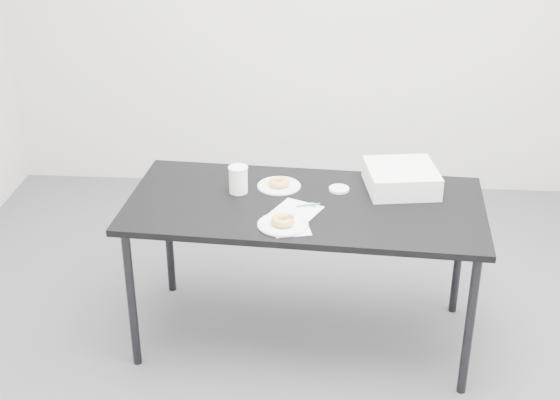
# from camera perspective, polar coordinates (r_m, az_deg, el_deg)

# --- Properties ---
(floor) EXTENTS (4.00, 4.00, 0.00)m
(floor) POSITION_cam_1_polar(r_m,az_deg,el_deg) (4.03, -0.72, -10.92)
(floor) COLOR #4F4F54
(floor) RESTS_ON ground
(table) EXTENTS (1.75, 0.90, 0.78)m
(table) POSITION_cam_1_polar(r_m,az_deg,el_deg) (3.75, 1.82, -0.98)
(table) COLOR black
(table) RESTS_ON floor
(scorecard) EXTENTS (0.29, 0.31, 0.00)m
(scorecard) POSITION_cam_1_polar(r_m,az_deg,el_deg) (3.63, 1.01, -0.95)
(scorecard) COLOR white
(scorecard) RESTS_ON table
(logo_patch) EXTENTS (0.05, 0.05, 0.00)m
(logo_patch) POSITION_cam_1_polar(r_m,az_deg,el_deg) (3.70, 2.41, -0.36)
(logo_patch) COLOR green
(logo_patch) RESTS_ON scorecard
(pen) EXTENTS (0.11, 0.04, 0.01)m
(pen) POSITION_cam_1_polar(r_m,az_deg,el_deg) (3.69, 2.08, -0.37)
(pen) COLOR #0C7889
(pen) RESTS_ON scorecard
(napkin) EXTENTS (0.19, 0.19, 0.00)m
(napkin) POSITION_cam_1_polar(r_m,az_deg,el_deg) (3.50, 0.82, -2.06)
(napkin) COLOR white
(napkin) RESTS_ON table
(plate_near) EXTENTS (0.23, 0.23, 0.01)m
(plate_near) POSITION_cam_1_polar(r_m,az_deg,el_deg) (3.52, 0.22, -1.80)
(plate_near) COLOR white
(plate_near) RESTS_ON napkin
(donut_near) EXTENTS (0.12, 0.12, 0.04)m
(donut_near) POSITION_cam_1_polar(r_m,az_deg,el_deg) (3.51, 0.22, -1.50)
(donut_near) COLOR #D49043
(donut_near) RESTS_ON plate_near
(plate_far) EXTENTS (0.22, 0.22, 0.01)m
(plate_far) POSITION_cam_1_polar(r_m,az_deg,el_deg) (3.88, -0.07, 1.03)
(plate_far) COLOR white
(plate_far) RESTS_ON table
(donut_far) EXTENTS (0.10, 0.10, 0.03)m
(donut_far) POSITION_cam_1_polar(r_m,az_deg,el_deg) (3.88, -0.07, 1.30)
(donut_far) COLOR #D49043
(donut_far) RESTS_ON plate_far
(coffee_cup) EXTENTS (0.09, 0.09, 0.14)m
(coffee_cup) POSITION_cam_1_polar(r_m,az_deg,el_deg) (3.80, -3.07, 1.51)
(coffee_cup) COLOR white
(coffee_cup) RESTS_ON table
(cup_lid) EXTENTS (0.10, 0.10, 0.01)m
(cup_lid) POSITION_cam_1_polar(r_m,az_deg,el_deg) (3.85, 4.34, 0.80)
(cup_lid) COLOR white
(cup_lid) RESTS_ON table
(bakery_box) EXTENTS (0.38, 0.38, 0.11)m
(bakery_box) POSITION_cam_1_polar(r_m,az_deg,el_deg) (3.89, 8.85, 1.60)
(bakery_box) COLOR white
(bakery_box) RESTS_ON table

